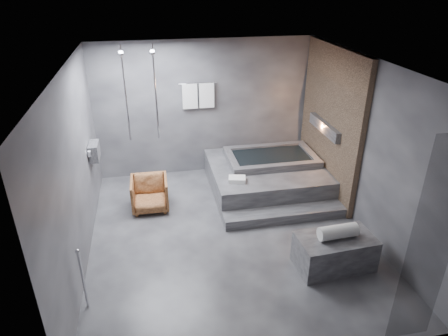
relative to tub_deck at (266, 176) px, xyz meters
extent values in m
plane|color=#2C2C2E|center=(-1.05, -1.45, -0.25)|extent=(5.00, 5.00, 0.00)
cube|color=#49494C|center=(-1.05, -1.45, 2.55)|extent=(4.50, 5.00, 0.04)
cube|color=#36353A|center=(-1.05, 1.05, 1.15)|extent=(4.50, 0.04, 2.80)
cube|color=#36353A|center=(-1.05, -3.95, 1.15)|extent=(4.50, 0.04, 2.80)
cube|color=#36353A|center=(-3.30, -1.45, 1.15)|extent=(0.04, 5.00, 2.80)
cube|color=#36353A|center=(1.20, -1.45, 1.15)|extent=(0.04, 5.00, 2.80)
cube|color=#9C7A5B|center=(1.14, -0.20, 1.15)|extent=(0.10, 2.40, 2.78)
cube|color=#FF9938|center=(1.06, -0.20, 1.05)|extent=(0.14, 1.20, 0.20)
cube|color=slate|center=(-3.21, -0.05, 0.85)|extent=(0.16, 0.42, 0.30)
imported|color=beige|center=(-3.20, -0.15, 0.80)|extent=(0.08, 0.08, 0.21)
imported|color=beige|center=(-3.20, 0.05, 0.78)|extent=(0.07, 0.07, 0.15)
cylinder|color=silver|center=(-2.05, 0.60, 1.65)|extent=(0.04, 0.04, 1.80)
cylinder|color=silver|center=(-2.60, 0.60, 1.65)|extent=(0.04, 0.04, 1.80)
cylinder|color=silver|center=(-1.20, 0.99, 1.70)|extent=(0.75, 0.02, 0.02)
cube|color=white|center=(-1.37, 0.97, 1.45)|extent=(0.30, 0.06, 0.50)
cube|color=white|center=(-1.03, 0.97, 1.45)|extent=(0.30, 0.06, 0.50)
cylinder|color=silver|center=(-3.20, -2.65, 0.20)|extent=(0.04, 0.04, 0.90)
cube|color=black|center=(0.60, -3.90, 1.10)|extent=(0.55, 0.01, 2.60)
cube|color=#313133|center=(0.00, 0.00, 0.00)|extent=(2.20, 2.00, 0.50)
cube|color=#313133|center=(0.00, -1.18, -0.16)|extent=(2.20, 0.36, 0.18)
cube|color=#313133|center=(0.31, -2.50, 0.00)|extent=(1.15, 0.68, 0.50)
imported|color=#4D2813|center=(-2.31, -0.36, 0.06)|extent=(0.66, 0.68, 0.61)
cylinder|color=silver|center=(0.32, -2.50, 0.36)|extent=(0.58, 0.23, 0.21)
cube|color=white|center=(-0.72, -0.54, 0.29)|extent=(0.35, 0.29, 0.08)
camera|label=1|loc=(-2.19, -6.81, 3.72)|focal=32.00mm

